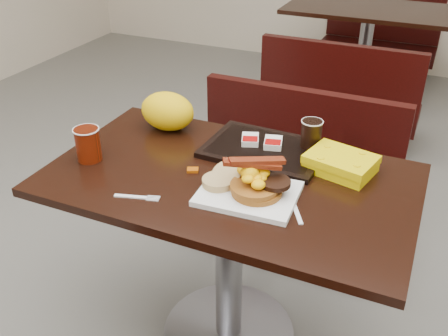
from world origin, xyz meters
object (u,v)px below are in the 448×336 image
at_px(tray, 265,149).
at_px(hashbrown_sleeve_right, 273,143).
at_px(bench_far_n, 378,36).
at_px(fork, 131,197).
at_px(bench_near_n, 287,176).
at_px(pancake_stack, 257,189).
at_px(coffee_cup_far, 311,134).
at_px(coffee_cup_near, 88,144).
at_px(table_near, 229,263).
at_px(paper_bag, 168,111).
at_px(hashbrown_sleeve_left, 250,140).
at_px(platter, 248,194).
at_px(bench_far_s, 343,90).
at_px(table_far, 363,57).
at_px(knife, 295,208).
at_px(clamshell, 341,163).

height_order(tray, hashbrown_sleeve_right, hashbrown_sleeve_right).
relative_size(bench_far_n, fork, 7.02).
distance_m(bench_near_n, fork, 1.04).
distance_m(pancake_stack, hashbrown_sleeve_right, 0.31).
relative_size(pancake_stack, coffee_cup_far, 1.57).
distance_m(coffee_cup_near, fork, 0.30).
relative_size(table_near, paper_bag, 5.67).
relative_size(fork, hashbrown_sleeve_left, 1.75).
height_order(tray, paper_bag, paper_bag).
distance_m(coffee_cup_near, coffee_cup_far, 0.77).
relative_size(bench_near_n, hashbrown_sleeve_left, 12.29).
bearing_deg(pancake_stack, tray, 104.98).
relative_size(hashbrown_sleeve_left, coffee_cup_far, 0.82).
distance_m(platter, tray, 0.29).
bearing_deg(coffee_cup_far, bench_far_s, 96.79).
distance_m(table_far, pancake_stack, 2.72).
xyz_separation_m(pancake_stack, fork, (-0.35, -0.15, -0.03)).
height_order(bench_far_n, coffee_cup_far, coffee_cup_far).
relative_size(table_far, platter, 4.04).
height_order(table_far, knife, knife).
bearing_deg(pancake_stack, bench_far_n, 92.14).
bearing_deg(table_far, paper_bag, -98.60).
bearing_deg(bench_near_n, table_far, 90.00).
bearing_deg(platter, hashbrown_sleeve_right, 91.88).
xyz_separation_m(platter, coffee_cup_far, (0.09, 0.36, 0.06)).
relative_size(table_near, platter, 4.04).
bearing_deg(knife, bench_far_s, 158.06).
bearing_deg(table_near, hashbrown_sleeve_right, 72.41).
height_order(table_near, clamshell, clamshell).
relative_size(platter, tray, 0.72).
bearing_deg(tray, paper_bag, 178.30).
bearing_deg(coffee_cup_near, coffee_cup_far, 28.32).
distance_m(coffee_cup_near, knife, 0.74).
relative_size(platter, knife, 1.85).
distance_m(knife, hashbrown_sleeve_right, 0.37).
bearing_deg(hashbrown_sleeve_left, bench_near_n, 68.98).
bearing_deg(paper_bag, hashbrown_sleeve_right, -0.69).
bearing_deg(fork, tray, 41.74).
height_order(table_near, bench_far_s, table_near).
bearing_deg(hashbrown_sleeve_right, coffee_cup_near, -165.12).
bearing_deg(tray, bench_far_n, 93.08).
bearing_deg(hashbrown_sleeve_right, bench_far_s, 77.60).
xyz_separation_m(table_near, platter, (0.10, -0.09, 0.38)).
distance_m(platter, paper_bag, 0.56).
bearing_deg(clamshell, paper_bag, -170.91).
bearing_deg(platter, bench_far_s, 89.46).
distance_m(bench_near_n, clamshell, 0.74).
bearing_deg(table_far, knife, -84.65).
xyz_separation_m(platter, fork, (-0.33, -0.15, -0.01)).
bearing_deg(coffee_cup_near, table_far, 79.74).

